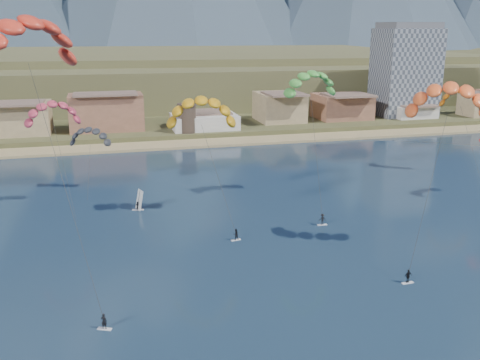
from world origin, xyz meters
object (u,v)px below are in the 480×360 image
Objects in this scene: kitesurfer_red at (25,34)px; kitesurfer_green at (311,81)px; watchtower at (187,118)px; kitesurfer_orange at (449,95)px; apartment_tower at (405,70)px; kitesurfer_yellow at (201,107)px; windsurfer at (138,204)px.

kitesurfer_red reaches higher than kitesurfer_green.
watchtower is 0.32× the size of kitesurfer_orange.
apartment_tower is 121.27m from kitesurfer_yellow.
kitesurfer_red is at bearing 179.30° from kitesurfer_orange.
kitesurfer_orange is at bearing -76.39° from watchtower.
windsurfer is at bearing -142.29° from apartment_tower.
kitesurfer_red is 9.37× the size of windsurfer.
windsurfer is at bearing 144.47° from kitesurfer_orange.
kitesurfer_green reaches higher than windsurfer.
kitesurfer_yellow is (-8.35, -69.06, 13.00)m from watchtower.
kitesurfer_yellow is 22.31m from kitesurfer_green.
apartment_tower is 8.53× the size of windsurfer.
kitesurfer_orange is at bearing -35.53° from windsurfer.
apartment_tower is 1.36× the size of kitesurfer_yellow.
kitesurfer_green is at bearing 108.08° from kitesurfer_orange.
kitesurfer_green is 7.19× the size of windsurfer.
kitesurfer_yellow is (23.90, 22.67, -12.18)m from kitesurfer_red.
apartment_tower reaches higher than kitesurfer_green.
kitesurfer_yellow is 0.87× the size of kitesurfer_green.
watchtower is 70.76m from kitesurfer_yellow.
kitesurfer_orange is at bearing -0.70° from kitesurfer_red.
kitesurfer_orange is 7.24× the size of windsurfer.
apartment_tower is 3.72× the size of watchtower.
kitesurfer_orange is 29.71m from kitesurfer_green.
apartment_tower is 121.12m from kitesurfer_orange.
kitesurfer_orange is at bearing -37.23° from kitesurfer_yellow.
kitesurfer_green is at bearing -130.55° from apartment_tower.
kitesurfer_red is at bearing -114.20° from windsurfer.
watchtower is 0.24× the size of kitesurfer_red.
watchtower is 67.52m from kitesurfer_green.
watchtower reaches higher than windsurfer.
apartment_tower is 126.50m from windsurfer.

